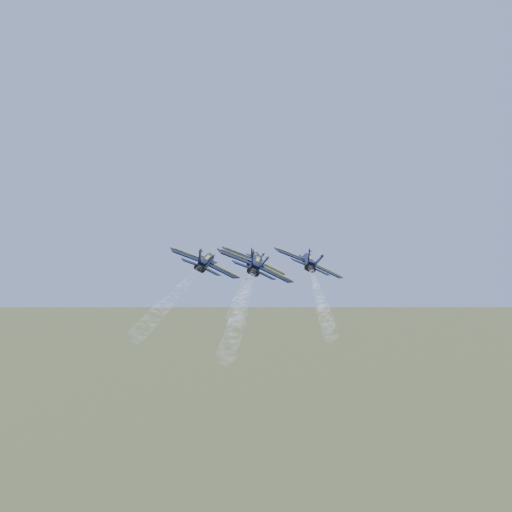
% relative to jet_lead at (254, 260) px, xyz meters
% --- Properties ---
extents(jet_lead, '(11.79, 16.91, 5.59)m').
position_rel_jet_lead_xyz_m(jet_lead, '(0.00, 0.00, 0.00)').
color(jet_lead, black).
extents(jet_left, '(11.79, 16.91, 5.59)m').
position_rel_jet_lead_xyz_m(jet_left, '(-5.54, -12.25, 0.00)').
color(jet_left, black).
extents(jet_right, '(11.79, 16.91, 5.59)m').
position_rel_jet_lead_xyz_m(jet_right, '(11.71, -7.43, 0.00)').
color(jet_right, black).
extents(jet_slot, '(11.79, 16.91, 5.59)m').
position_rel_jet_lead_xyz_m(jet_slot, '(5.41, -20.13, 0.00)').
color(jet_slot, black).
extents(smoke_trail_lead, '(11.76, 45.07, 2.13)m').
position_rel_jet_lead_xyz_m(smoke_trail_lead, '(7.87, -34.63, 0.03)').
color(smoke_trail_lead, white).
extents(smoke_trail_left, '(11.76, 45.07, 2.13)m').
position_rel_jet_lead_xyz_m(smoke_trail_left, '(2.33, -46.88, 0.03)').
color(smoke_trail_left, white).
extents(smoke_trail_right, '(11.76, 45.07, 2.13)m').
position_rel_jet_lead_xyz_m(smoke_trail_right, '(19.58, -42.06, 0.03)').
color(smoke_trail_right, white).
extents(smoke_trail_slot, '(11.76, 45.07, 2.13)m').
position_rel_jet_lead_xyz_m(smoke_trail_slot, '(13.28, -54.76, 0.03)').
color(smoke_trail_slot, white).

